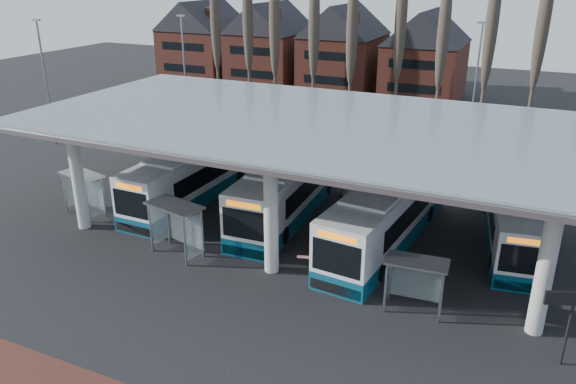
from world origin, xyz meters
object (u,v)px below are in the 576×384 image
at_px(bus_2, 388,213).
at_px(bus_3, 513,216).
at_px(shelter_2, 416,273).
at_px(shelter_1, 177,217).
at_px(bus_0, 195,174).
at_px(bus_1, 290,187).
at_px(shelter_0, 85,184).

height_order(bus_2, bus_3, bus_2).
xyz_separation_m(bus_3, shelter_2, (-3.29, -8.84, 0.33)).
relative_size(bus_2, shelter_2, 4.70).
bearing_deg(bus_3, bus_2, -162.74).
bearing_deg(bus_2, shelter_1, -143.00).
relative_size(shelter_1, shelter_2, 1.19).
relative_size(bus_3, shelter_1, 3.46).
distance_m(bus_0, bus_3, 19.14).
bearing_deg(shelter_1, bus_1, 79.71).
bearing_deg(shelter_2, bus_1, 137.13).
xyz_separation_m(bus_2, shelter_0, (-17.44, -3.89, 0.23)).
relative_size(bus_0, shelter_1, 3.74).
height_order(shelter_1, shelter_2, shelter_1).
height_order(shelter_0, shelter_2, shelter_0).
xyz_separation_m(bus_3, shelter_1, (-15.58, -8.75, 0.58)).
bearing_deg(shelter_0, bus_1, 39.28).
bearing_deg(bus_0, bus_1, 4.10).
bearing_deg(bus_0, shelter_2, -22.94).
distance_m(bus_2, shelter_2, 6.54).
distance_m(bus_2, bus_3, 6.80).
relative_size(bus_2, bus_3, 1.14).
height_order(bus_2, shelter_2, bus_2).
bearing_deg(shelter_2, bus_0, 151.80).
height_order(bus_0, bus_1, bus_1).
xyz_separation_m(bus_3, shelter_0, (-23.57, -6.84, 0.44)).
bearing_deg(bus_2, bus_0, -179.04).
distance_m(bus_2, shelter_0, 17.87).
xyz_separation_m(bus_0, shelter_0, (-4.52, -4.92, 0.29)).
relative_size(bus_1, shelter_1, 3.90).
xyz_separation_m(shelter_1, shelter_2, (12.29, -0.10, -0.25)).
relative_size(bus_2, shelter_1, 3.93).
bearing_deg(shelter_0, shelter_1, 0.30).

